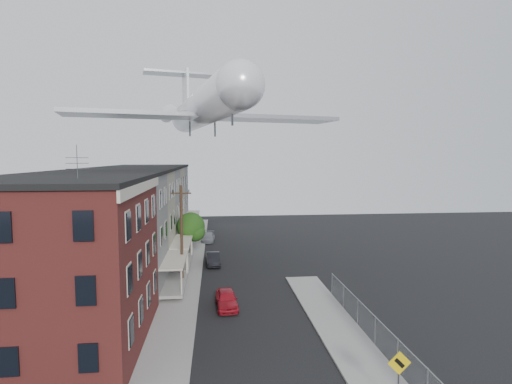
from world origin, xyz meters
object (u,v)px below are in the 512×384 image
car_mid (213,259)px  airplane (203,108)px  warning_sign (399,371)px  street_tree (192,228)px  utility_pole (182,234)px  car_near (226,299)px  car_far (208,237)px

car_mid → airplane: 15.90m
warning_sign → street_tree: street_tree is taller
utility_pole → car_mid: size_ratio=2.27×
car_near → car_far: car_near is taller
warning_sign → car_near: warning_sign is taller
warning_sign → airplane: (-9.36, 25.30, 14.65)m
street_tree → car_far: street_tree is taller
warning_sign → utility_pole: size_ratio=0.31×
street_tree → car_mid: 5.03m
airplane → street_tree: bearing=112.6°
car_far → airplane: (-0.16, -12.31, 15.94)m
street_tree → car_near: 16.34m
utility_pole → car_near: utility_pole is taller
car_mid → airplane: size_ratio=0.13×
car_far → airplane: 20.14m
utility_pole → car_mid: 8.12m
car_near → car_far: size_ratio=0.97×
street_tree → car_far: (1.67, 8.66, -2.86)m
street_tree → car_near: street_tree is taller
warning_sign → car_mid: size_ratio=0.71×
car_far → car_mid: bearing=-82.7°
car_near → car_mid: bearing=91.4°
street_tree → airplane: 13.66m
utility_pole → car_mid: bearing=67.3°
car_mid → car_far: (-0.72, 12.08, -0.06)m
street_tree → airplane: size_ratio=0.17×
utility_pole → car_near: 8.00m
warning_sign → car_near: size_ratio=0.71×
car_near → car_mid: size_ratio=0.99×
car_mid → airplane: bearing=-169.1°
car_far → warning_sign: bearing=-72.3°
car_mid → street_tree: bearing=121.4°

